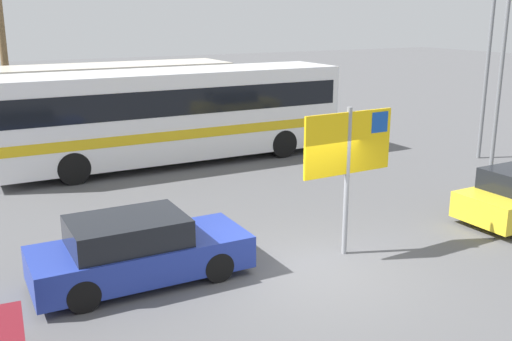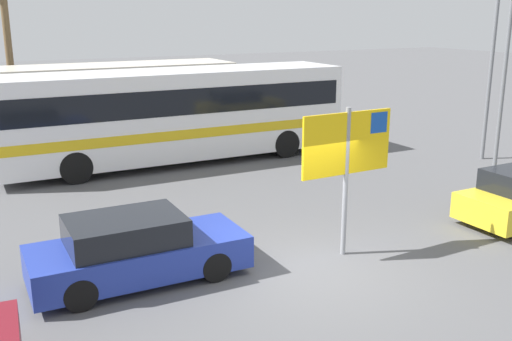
% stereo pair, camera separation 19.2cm
% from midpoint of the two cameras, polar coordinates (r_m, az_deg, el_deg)
% --- Properties ---
extents(ground, '(120.00, 120.00, 0.00)m').
position_cam_midpoint_polar(ground, '(12.11, 5.77, -9.71)').
color(ground, '#565659').
extents(bus_front_coach, '(11.92, 2.73, 3.17)m').
position_cam_midpoint_polar(bus_front_coach, '(20.52, -8.31, 5.70)').
color(bus_front_coach, white).
rests_on(bus_front_coach, ground).
extents(bus_rear_coach, '(11.92, 2.73, 3.17)m').
position_cam_midpoint_polar(bus_rear_coach, '(23.01, -17.51, 6.17)').
color(bus_rear_coach, silver).
rests_on(bus_rear_coach, ground).
extents(ferry_sign, '(2.20, 0.14, 3.20)m').
position_cam_midpoint_polar(ferry_sign, '(12.34, 8.66, 2.10)').
color(ferry_sign, gray).
rests_on(ferry_sign, ground).
extents(car_blue, '(4.15, 1.68, 1.32)m').
position_cam_midpoint_polar(car_blue, '(11.65, -11.84, -7.58)').
color(car_blue, '#23389E').
rests_on(car_blue, ground).
extents(lamp_post_left_side, '(0.56, 0.20, 6.14)m').
position_cam_midpoint_polar(lamp_post_left_side, '(21.00, 22.46, 9.36)').
color(lamp_post_left_side, slate).
rests_on(lamp_post_left_side, ground).
extents(lamp_post_right_side, '(0.56, 0.20, 6.05)m').
position_cam_midpoint_polar(lamp_post_right_side, '(22.12, 21.29, 9.59)').
color(lamp_post_right_side, slate).
rests_on(lamp_post_right_side, ground).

